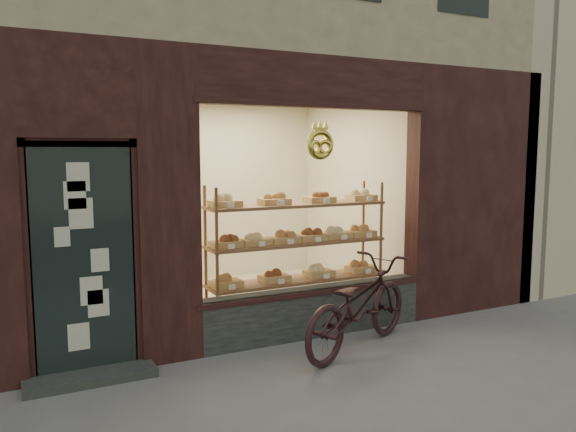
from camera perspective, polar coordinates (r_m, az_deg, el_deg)
ground at (r=4.67m, az=11.15°, el=-20.08°), size 90.00×90.00×0.00m
display_shelf at (r=6.68m, az=0.94°, el=-3.80°), size 2.20×0.45×1.70m
bicycle at (r=5.99m, az=7.11°, el=-8.97°), size 1.92×1.33×0.96m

